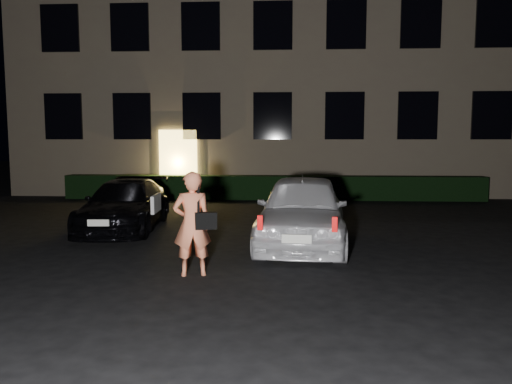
{
  "coord_description": "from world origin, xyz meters",
  "views": [
    {
      "loc": [
        0.44,
        -7.4,
        2.17
      ],
      "look_at": [
        -0.09,
        2.0,
        1.17
      ],
      "focal_mm": 35.0,
      "sensor_mm": 36.0,
      "label": 1
    }
  ],
  "objects": [
    {
      "name": "hatch",
      "position": [
        0.82,
        2.69,
        0.73
      ],
      "size": [
        2.06,
        4.4,
        1.46
      ],
      "rotation": [
        0.0,
        0.0,
        -0.08
      ],
      "color": "white",
      "rests_on": "ground"
    },
    {
      "name": "hedge",
      "position": [
        0.0,
        10.5,
        0.42
      ],
      "size": [
        15.0,
        0.7,
        0.85
      ],
      "primitive_type": "cube",
      "color": "black",
      "rests_on": "ground"
    },
    {
      "name": "ground",
      "position": [
        0.0,
        0.0,
        0.0
      ],
      "size": [
        80.0,
        80.0,
        0.0
      ],
      "primitive_type": "plane",
      "color": "black",
      "rests_on": "ground"
    },
    {
      "name": "man",
      "position": [
        -1.01,
        0.32,
        0.84
      ],
      "size": [
        0.76,
        0.54,
        1.66
      ],
      "rotation": [
        0.0,
        0.0,
        3.41
      ],
      "color": "#FF865B",
      "rests_on": "ground"
    },
    {
      "name": "building",
      "position": [
        -0.0,
        14.99,
        6.0
      ],
      "size": [
        20.0,
        8.11,
        12.0
      ],
      "color": "#736352",
      "rests_on": "ground"
    },
    {
      "name": "sedan",
      "position": [
        -3.37,
        4.26,
        0.59
      ],
      "size": [
        1.95,
        4.2,
        1.18
      ],
      "rotation": [
        0.0,
        0.0,
        0.06
      ],
      "color": "black",
      "rests_on": "ground"
    }
  ]
}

